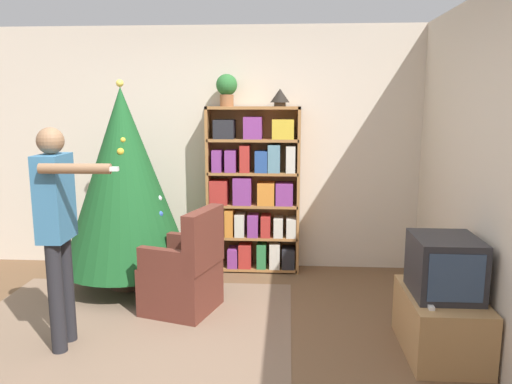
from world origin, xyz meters
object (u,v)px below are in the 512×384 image
(standing_person, at_px, (57,220))
(table_lamp, at_px, (280,96))
(christmas_tree, at_px, (124,179))
(television, at_px, (445,266))
(potted_plant, at_px, (227,88))
(bookshelf, at_px, (254,193))
(armchair, at_px, (185,275))

(standing_person, relative_size, table_lamp, 8.17)
(christmas_tree, bearing_deg, table_lamp, 21.68)
(television, relative_size, potted_plant, 1.55)
(television, relative_size, standing_person, 0.31)
(bookshelf, relative_size, potted_plant, 5.36)
(standing_person, xyz_separation_m, table_lamp, (1.56, 1.82, 0.89))
(armchair, height_order, potted_plant, potted_plant)
(armchair, relative_size, table_lamp, 4.60)
(christmas_tree, height_order, potted_plant, potted_plant)
(bookshelf, distance_m, christmas_tree, 1.35)
(christmas_tree, relative_size, armchair, 2.19)
(potted_plant, bearing_deg, standing_person, -118.94)
(table_lamp, bearing_deg, bookshelf, -178.47)
(bookshelf, bearing_deg, television, -49.42)
(bookshelf, xyz_separation_m, potted_plant, (-0.28, 0.01, 1.09))
(armchair, distance_m, table_lamp, 2.07)
(christmas_tree, height_order, armchair, christmas_tree)
(christmas_tree, xyz_separation_m, potted_plant, (0.92, 0.59, 0.87))
(television, distance_m, potted_plant, 2.79)
(christmas_tree, relative_size, potted_plant, 6.12)
(television, bearing_deg, standing_person, -178.24)
(bookshelf, relative_size, christmas_tree, 0.88)
(bookshelf, bearing_deg, table_lamp, 1.53)
(bookshelf, distance_m, standing_person, 2.23)
(bookshelf, height_order, table_lamp, table_lamp)
(television, relative_size, armchair, 0.55)
(bookshelf, height_order, christmas_tree, christmas_tree)
(television, height_order, table_lamp, table_lamp)
(bookshelf, height_order, armchair, bookshelf)
(christmas_tree, relative_size, standing_person, 1.23)
(bookshelf, relative_size, television, 3.45)
(television, bearing_deg, armchair, 162.98)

